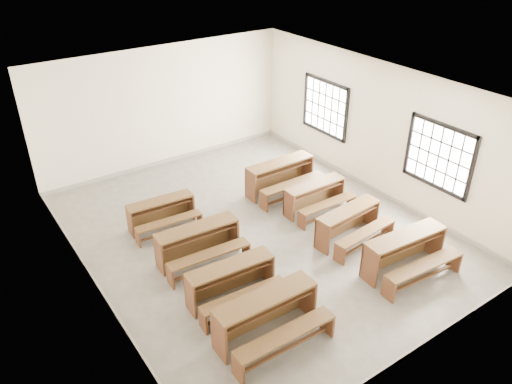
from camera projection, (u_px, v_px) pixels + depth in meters
room at (260, 141)px, 9.88m from camera, size 8.50×8.50×3.20m
desk_set_0 at (268, 314)px, 8.02m from camera, size 1.80×0.95×0.80m
desk_set_1 at (232, 280)px, 8.83m from camera, size 1.66×0.94×0.73m
desk_set_2 at (199, 241)px, 9.83m from camera, size 1.72×0.96×0.75m
desk_set_3 at (162, 212)px, 10.89m from camera, size 1.51×0.85×0.66m
desk_set_4 at (406, 250)px, 9.53m from camera, size 1.81×1.04×0.79m
desk_set_5 at (350, 222)px, 10.46m from camera, size 1.65×0.96×0.71m
desk_set_6 at (316, 195)px, 11.48m from camera, size 1.53×0.80×0.69m
desk_set_7 at (281, 175)px, 12.23m from camera, size 1.78×0.92×0.80m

